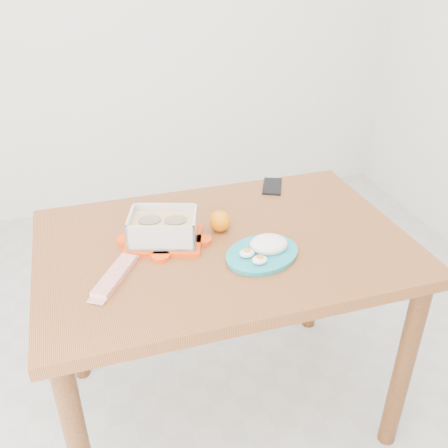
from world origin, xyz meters
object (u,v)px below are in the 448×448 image
object	(u,v)px
smartphone	(272,186)
food_container	(163,229)
rice_plate	(264,249)
dining_table	(224,268)
orange_fruit	(220,221)

from	to	relation	value
smartphone	food_container	bearing A→B (deg)	-126.18
food_container	rice_plate	bearing A→B (deg)	-13.02
rice_plate	dining_table	bearing A→B (deg)	105.33
dining_table	rice_plate	distance (m)	0.19
dining_table	smartphone	world-z (taller)	smartphone
food_container	rice_plate	world-z (taller)	food_container
dining_table	rice_plate	world-z (taller)	rice_plate
food_container	orange_fruit	world-z (taller)	food_container
orange_fruit	smartphone	world-z (taller)	orange_fruit
orange_fruit	smartphone	distance (m)	0.37
orange_fruit	smartphone	bearing A→B (deg)	42.35
orange_fruit	dining_table	bearing A→B (deg)	-94.54
rice_plate	smartphone	xyz separation A→B (m)	(0.19, 0.43, -0.02)
dining_table	smartphone	bearing A→B (deg)	46.90
rice_plate	orange_fruit	bearing A→B (deg)	92.09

